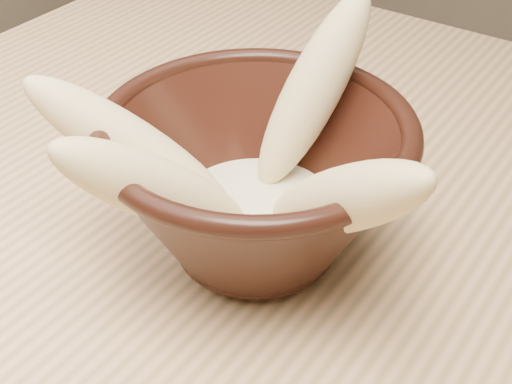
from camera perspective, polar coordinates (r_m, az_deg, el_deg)
table at (r=0.58m, az=15.35°, el=-12.78°), size 1.20×0.80×0.75m
bowl at (r=0.48m, az=-0.00°, el=0.94°), size 0.21×0.21×0.12m
milk_puddle at (r=0.50m, az=-0.00°, el=-1.70°), size 0.12×0.12×0.02m
banana_upright at (r=0.50m, az=4.56°, el=8.07°), size 0.08×0.12×0.15m
banana_left at (r=0.48m, az=-9.88°, el=3.47°), size 0.15×0.11×0.13m
banana_right at (r=0.42m, az=6.86°, el=-0.65°), size 0.16×0.09×0.14m
banana_front at (r=0.44m, az=-7.92°, el=0.19°), size 0.10×0.14×0.13m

